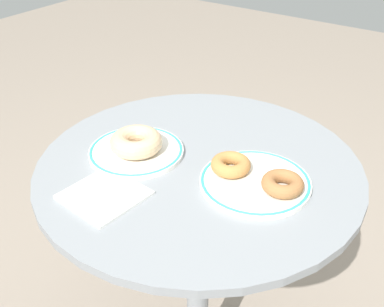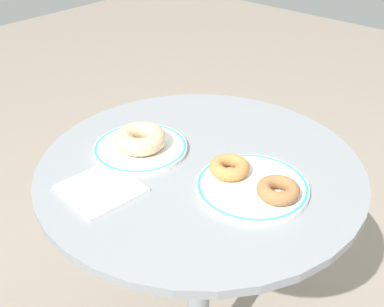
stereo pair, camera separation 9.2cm
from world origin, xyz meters
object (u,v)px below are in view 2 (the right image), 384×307
(cafe_table, at_px, (199,244))
(donut_cinnamon, at_px, (278,190))
(plate_right, at_px, (252,186))
(donut_glazed, at_px, (140,139))
(plate_left, at_px, (141,148))
(paper_napkin, at_px, (101,188))
(donut_old_fashioned, at_px, (231,166))

(cafe_table, height_order, donut_cinnamon, donut_cinnamon)
(plate_right, bearing_deg, donut_glazed, -169.64)
(plate_left, height_order, plate_right, same)
(cafe_table, height_order, paper_napkin, paper_napkin)
(plate_right, distance_m, donut_glazed, 0.27)
(plate_right, height_order, paper_napkin, plate_right)
(plate_right, relative_size, donut_glazed, 1.95)
(donut_old_fashioned, bearing_deg, plate_right, -4.18)
(cafe_table, distance_m, donut_cinnamon, 0.31)
(donut_cinnamon, bearing_deg, cafe_table, 179.99)
(cafe_table, xyz_separation_m, donut_cinnamon, (0.19, -0.00, 0.25))
(donut_old_fashioned, bearing_deg, donut_cinnamon, -1.86)
(cafe_table, xyz_separation_m, plate_right, (0.13, -0.00, 0.23))
(cafe_table, xyz_separation_m, donut_old_fashioned, (0.08, 0.00, 0.25))
(plate_left, bearing_deg, cafe_table, 19.15)
(donut_glazed, bearing_deg, paper_napkin, -73.18)
(donut_old_fashioned, xyz_separation_m, paper_napkin, (-0.16, -0.20, -0.02))
(cafe_table, height_order, donut_glazed, donut_glazed)
(cafe_table, relative_size, plate_right, 3.33)
(donut_glazed, height_order, paper_napkin, donut_glazed)
(paper_napkin, bearing_deg, donut_cinnamon, 35.65)
(donut_old_fashioned, bearing_deg, paper_napkin, -128.77)
(plate_right, distance_m, donut_old_fashioned, 0.06)
(plate_left, relative_size, donut_cinnamon, 2.56)
(donut_glazed, relative_size, donut_cinnamon, 1.40)
(cafe_table, distance_m, paper_napkin, 0.31)
(plate_right, bearing_deg, donut_cinnamon, 0.47)
(donut_glazed, height_order, donut_old_fashioned, donut_glazed)
(plate_right, xyz_separation_m, donut_glazed, (-0.26, -0.05, 0.03))
(donut_glazed, bearing_deg, donut_cinnamon, 8.63)
(donut_glazed, relative_size, donut_old_fashioned, 1.40)
(donut_old_fashioned, relative_size, paper_napkin, 0.59)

